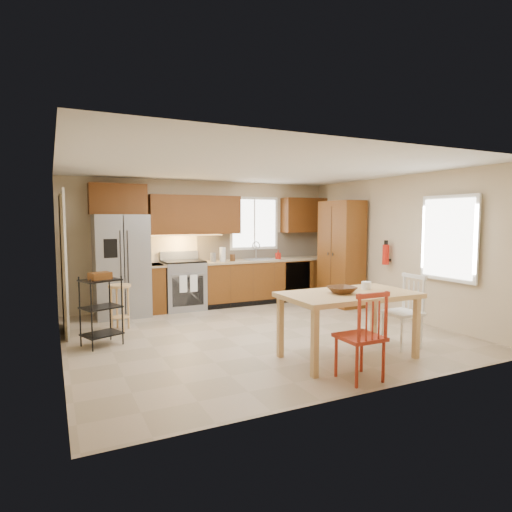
{
  "coord_description": "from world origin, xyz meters",
  "views": [
    {
      "loc": [
        -2.83,
        -5.76,
        1.75
      ],
      "look_at": [
        0.14,
        0.4,
        1.15
      ],
      "focal_mm": 30.0,
      "sensor_mm": 36.0,
      "label": 1
    }
  ],
  "objects": [
    {
      "name": "floor",
      "position": [
        0.0,
        0.0,
        0.0
      ],
      "size": [
        5.5,
        5.5,
        0.0
      ],
      "primitive_type": "plane",
      "color": "tan",
      "rests_on": "ground"
    },
    {
      "name": "ceiling",
      "position": [
        0.0,
        0.0,
        2.5
      ],
      "size": [
        5.5,
        5.0,
        0.02
      ],
      "primitive_type": "cube",
      "color": "silver",
      "rests_on": "ground"
    },
    {
      "name": "wall_back",
      "position": [
        0.0,
        2.5,
        1.25
      ],
      "size": [
        5.5,
        0.02,
        2.5
      ],
      "primitive_type": "cube",
      "color": "#CCB793",
      "rests_on": "ground"
    },
    {
      "name": "wall_front",
      "position": [
        0.0,
        -2.5,
        1.25
      ],
      "size": [
        5.5,
        0.02,
        2.5
      ],
      "primitive_type": "cube",
      "color": "#CCB793",
      "rests_on": "ground"
    },
    {
      "name": "wall_left",
      "position": [
        -2.75,
        0.0,
        1.25
      ],
      "size": [
        0.02,
        5.0,
        2.5
      ],
      "primitive_type": "cube",
      "color": "#CCB793",
      "rests_on": "ground"
    },
    {
      "name": "wall_right",
      "position": [
        2.75,
        0.0,
        1.25
      ],
      "size": [
        0.02,
        5.0,
        2.5
      ],
      "primitive_type": "cube",
      "color": "#CCB793",
      "rests_on": "ground"
    },
    {
      "name": "refrigerator",
      "position": [
        -1.7,
        2.12,
        0.91
      ],
      "size": [
        0.92,
        0.75,
        1.82
      ],
      "primitive_type": "cube",
      "color": "gray",
      "rests_on": "floor"
    },
    {
      "name": "range_stove",
      "position": [
        -0.55,
        2.19,
        0.46
      ],
      "size": [
        0.76,
        0.63,
        0.92
      ],
      "primitive_type": "cube",
      "color": "gray",
      "rests_on": "floor"
    },
    {
      "name": "base_cabinet_narrow",
      "position": [
        -1.1,
        2.2,
        0.45
      ],
      "size": [
        0.3,
        0.6,
        0.9
      ],
      "primitive_type": "cube",
      "color": "#643412",
      "rests_on": "floor"
    },
    {
      "name": "base_cabinet_run",
      "position": [
        1.29,
        2.2,
        0.45
      ],
      "size": [
        2.92,
        0.6,
        0.9
      ],
      "primitive_type": "cube",
      "color": "#643412",
      "rests_on": "floor"
    },
    {
      "name": "dishwasher",
      "position": [
        1.85,
        1.91,
        0.45
      ],
      "size": [
        0.6,
        0.02,
        0.78
      ],
      "primitive_type": "cube",
      "color": "black",
      "rests_on": "floor"
    },
    {
      "name": "backsplash",
      "position": [
        1.29,
        2.48,
        1.18
      ],
      "size": [
        2.92,
        0.03,
        0.55
      ],
      "primitive_type": "cube",
      "color": "#C3AF93",
      "rests_on": "wall_back"
    },
    {
      "name": "upper_over_fridge",
      "position": [
        -1.7,
        2.33,
        2.1
      ],
      "size": [
        1.0,
        0.35,
        0.55
      ],
      "primitive_type": "cube",
      "color": "#5C2D0F",
      "rests_on": "wall_back"
    },
    {
      "name": "upper_left_block",
      "position": [
        -0.25,
        2.33,
        1.83
      ],
      "size": [
        1.8,
        0.35,
        0.75
      ],
      "primitive_type": "cube",
      "color": "#5C2D0F",
      "rests_on": "wall_back"
    },
    {
      "name": "upper_right_block",
      "position": [
        2.25,
        2.33,
        1.83
      ],
      "size": [
        1.0,
        0.35,
        0.75
      ],
      "primitive_type": "cube",
      "color": "#5C2D0F",
      "rests_on": "wall_back"
    },
    {
      "name": "window_back",
      "position": [
        1.1,
        2.48,
        1.65
      ],
      "size": [
        1.12,
        0.04,
        1.12
      ],
      "primitive_type": "cube",
      "color": "white",
      "rests_on": "wall_back"
    },
    {
      "name": "sink",
      "position": [
        1.1,
        2.2,
        0.86
      ],
      "size": [
        0.62,
        0.46,
        0.16
      ],
      "primitive_type": "cube",
      "color": "gray",
      "rests_on": "base_cabinet_run"
    },
    {
      "name": "undercab_glow",
      "position": [
        -0.55,
        2.3,
        1.43
      ],
      "size": [
        1.6,
        0.3,
        0.01
      ],
      "primitive_type": "cube",
      "color": "#FFBF66",
      "rests_on": "wall_back"
    },
    {
      "name": "soap_bottle",
      "position": [
        1.48,
        2.1,
        1.0
      ],
      "size": [
        0.09,
        0.09,
        0.19
      ],
      "primitive_type": "imported",
      "color": "#B8190C",
      "rests_on": "base_cabinet_run"
    },
    {
      "name": "paper_towel",
      "position": [
        0.25,
        2.15,
        1.04
      ],
      "size": [
        0.12,
        0.12,
        0.28
      ],
      "primitive_type": "cylinder",
      "color": "white",
      "rests_on": "base_cabinet_run"
    },
    {
      "name": "canister_steel",
      "position": [
        0.05,
        2.15,
        0.99
      ],
      "size": [
        0.11,
        0.11,
        0.18
      ],
      "primitive_type": "cylinder",
      "color": "gray",
      "rests_on": "base_cabinet_run"
    },
    {
      "name": "canister_wood",
      "position": [
        0.45,
        2.12,
        0.97
      ],
      "size": [
        0.1,
        0.1,
        0.14
      ],
      "primitive_type": "cylinder",
      "color": "#533316",
      "rests_on": "base_cabinet_run"
    },
    {
      "name": "pantry",
      "position": [
        2.43,
        1.2,
        1.05
      ],
      "size": [
        0.5,
        0.95,
        2.1
      ],
      "primitive_type": "cube",
      "color": "#643412",
      "rests_on": "floor"
    },
    {
      "name": "fire_extinguisher",
      "position": [
        2.63,
        0.15,
        1.1
      ],
      "size": [
        0.12,
        0.12,
        0.36
      ],
      "primitive_type": "cylinder",
      "color": "#B8190C",
      "rests_on": "wall_right"
    },
    {
      "name": "window_right",
      "position": [
        2.68,
        -1.15,
        1.45
      ],
      "size": [
        0.04,
        1.02,
        1.32
      ],
      "primitive_type": "cube",
      "color": "white",
      "rests_on": "wall_right"
    },
    {
      "name": "doorway",
      "position": [
        -2.67,
        1.3,
        1.05
      ],
      "size": [
        0.04,
        0.95,
        2.1
      ],
      "primitive_type": "cube",
      "color": "#8C7A59",
      "rests_on": "wall_left"
    },
    {
      "name": "dining_table",
      "position": [
        0.5,
        -1.52,
        0.41
      ],
      "size": [
        1.67,
        0.94,
        0.81
      ],
      "primitive_type": null,
      "rotation": [
        0.0,
        0.0,
        0.0
      ],
      "color": "#DEAF6F",
      "rests_on": "floor"
    },
    {
      "name": "chair_red",
      "position": [
        0.15,
        -2.17,
        0.49
      ],
      "size": [
        0.46,
        0.46,
        0.98
      ],
      "primitive_type": null,
      "rotation": [
        0.0,
        0.0,
        0.0
      ],
      "color": "#A62F19",
      "rests_on": "floor"
    },
    {
      "name": "chair_white",
      "position": [
        1.45,
        -1.47,
        0.49
      ],
      "size": [
        0.46,
        0.46,
        0.98
      ],
      "primitive_type": null,
      "rotation": [
        0.0,
        0.0,
        1.57
      ],
      "color": "white",
      "rests_on": "floor"
    },
    {
      "name": "table_bowl",
      "position": [
        0.4,
        -1.52,
        0.82
      ],
      "size": [
        0.34,
        0.34,
        0.08
      ],
      "primitive_type": "imported",
      "rotation": [
        0.0,
        0.0,
        0.0
      ],
      "color": "#533316",
      "rests_on": "dining_table"
    },
    {
      "name": "table_jar",
      "position": [
        0.87,
        -1.42,
        0.86
      ],
      "size": [
        0.13,
        0.13,
        0.15
      ],
      "primitive_type": "cylinder",
      "rotation": [
        0.0,
        0.0,
        0.0
      ],
      "color": "white",
      "rests_on": "dining_table"
    },
    {
      "name": "bar_stool",
      "position": [
        -1.88,
        1.13,
        0.36
      ],
      "size": [
        0.46,
        0.46,
        0.72
      ],
      "primitive_type": null,
      "rotation": [
        0.0,
        0.0,
        0.39
      ],
      "color": "#DEAF6F",
      "rests_on": "floor"
    },
    {
      "name": "utility_cart",
      "position": [
        -2.23,
        0.37,
        0.48
      ],
      "size": [
        0.59,
        0.53,
        0.96
      ],
      "primitive_type": null,
      "rotation": [
        0.0,
        0.0,
        0.38
      ],
      "color": "black",
      "rests_on": "floor"
    }
  ]
}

